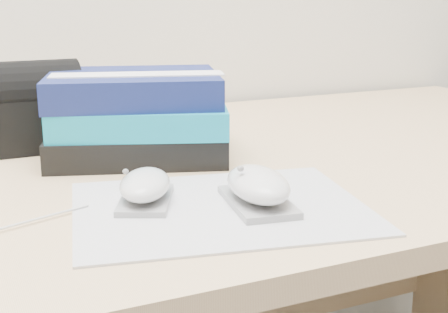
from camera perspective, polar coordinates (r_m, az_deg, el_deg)
name	(u,v)px	position (r m, az deg, el deg)	size (l,w,h in m)	color
desk	(198,281)	(1.07, -2.42, -11.31)	(1.60, 0.80, 0.73)	tan
mousepad	(220,207)	(0.70, -0.39, -4.66)	(0.32, 0.25, 0.00)	#9C9CA4
mouse_rear	(145,187)	(0.71, -7.22, -2.80)	(0.09, 0.12, 0.04)	gray
mouse_front	(258,187)	(0.70, 3.13, -2.82)	(0.08, 0.12, 0.05)	gray
book_stack	(137,115)	(0.92, -7.92, 3.75)	(0.30, 0.27, 0.12)	black
pouch	(32,107)	(1.00, -17.12, 4.38)	(0.14, 0.10, 0.14)	black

